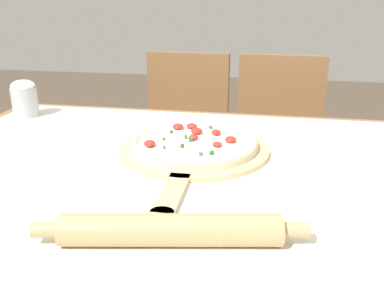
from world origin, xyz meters
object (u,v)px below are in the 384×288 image
Objects in this scene: pizza_peel at (193,151)px; flour_cup at (25,98)px; rolling_pin at (171,230)px; chair_right at (277,143)px; chair_left at (184,137)px; pizza at (194,142)px.

flour_cup is (-0.61, 0.24, 0.06)m from pizza_peel.
pizza_peel is at bearing 94.98° from rolling_pin.
chair_right is 1.05m from flour_cup.
chair_right is at bearing 32.21° from flour_cup.
rolling_pin is (0.04, -0.40, 0.02)m from pizza_peel.
rolling_pin is 0.50× the size of chair_left.
rolling_pin reaches higher than pizza.
pizza_peel is at bearing -89.73° from pizza.
rolling_pin is 0.50× the size of chair_right.
chair_right is (0.21, 1.18, -0.26)m from rolling_pin.
pizza_peel is at bearing -104.09° from chair_right.
chair_left is at bearing 100.35° from rolling_pin.
pizza is at bearing 90.27° from pizza_peel.
chair_left is 7.30× the size of flour_cup.
pizza_peel is at bearing -21.38° from flour_cup.
pizza is 2.70× the size of flour_cup.
chair_right is at bearing 72.30° from pizza.
rolling_pin is 1.23m from chair_left.
chair_left is at bearing 103.08° from pizza_peel.
chair_left reaches higher than flour_cup.
chair_right is at bearing 72.70° from pizza_peel.
rolling_pin is at bearing -85.02° from pizza_peel.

